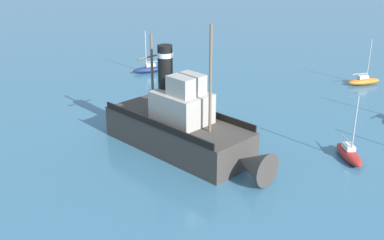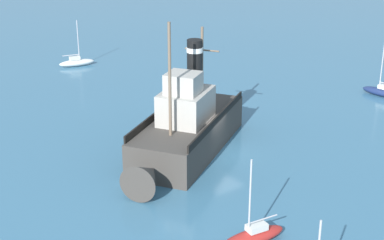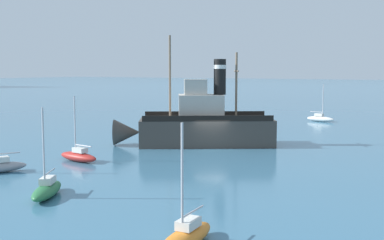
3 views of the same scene
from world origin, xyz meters
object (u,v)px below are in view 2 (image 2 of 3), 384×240
(sailboat_white, at_px, (77,62))
(sailboat_red, at_px, (253,236))
(old_tugboat, at_px, (186,129))
(sailboat_navy, at_px, (382,91))

(sailboat_white, xyz_separation_m, sailboat_red, (-36.73, 8.20, 0.00))
(old_tugboat, distance_m, sailboat_red, 12.22)
(sailboat_navy, distance_m, sailboat_red, 28.03)
(old_tugboat, distance_m, sailboat_white, 25.66)
(old_tugboat, bearing_deg, sailboat_red, 160.64)
(sailboat_red, bearing_deg, sailboat_white, -12.58)
(old_tugboat, xyz_separation_m, sailboat_navy, (-0.61, -21.82, -1.40))
(old_tugboat, relative_size, sailboat_navy, 2.86)
(old_tugboat, bearing_deg, sailboat_navy, -91.60)
(old_tugboat, height_order, sailboat_white, old_tugboat)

